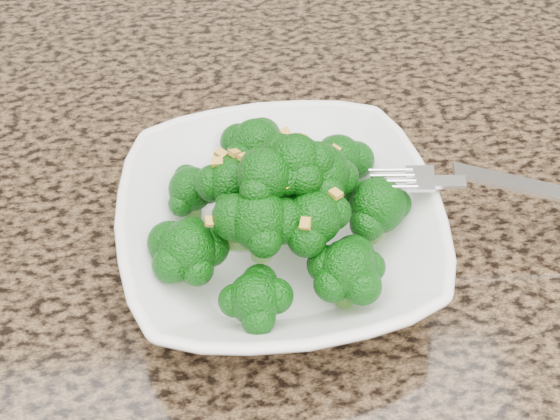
{
  "coord_description": "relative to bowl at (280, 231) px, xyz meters",
  "views": [
    {
      "loc": [
        -0.01,
        -0.07,
        1.31
      ],
      "look_at": [
        0.02,
        0.25,
        0.95
      ],
      "focal_mm": 45.0,
      "sensor_mm": 36.0,
      "label": 1
    }
  ],
  "objects": [
    {
      "name": "granite_counter",
      "position": [
        -0.02,
        0.05,
        -0.04
      ],
      "size": [
        1.64,
        1.04,
        0.03
      ],
      "primitive_type": "cube",
      "color": "brown",
      "rests_on": "cabinet"
    },
    {
      "name": "bowl",
      "position": [
        0.0,
        0.0,
        0.0
      ],
      "size": [
        0.24,
        0.24,
        0.06
      ],
      "primitive_type": "imported",
      "rotation": [
        0.0,
        0.0,
        0.06
      ],
      "color": "white",
      "rests_on": "granite_counter"
    },
    {
      "name": "broccoli_pile",
      "position": [
        0.0,
        0.0,
        0.07
      ],
      "size": [
        0.2,
        0.2,
        0.08
      ],
      "primitive_type": null,
      "color": "#095109",
      "rests_on": "bowl"
    },
    {
      "name": "garlic_topping",
      "position": [
        -0.0,
        0.0,
        0.11
      ],
      "size": [
        0.12,
        0.12,
        0.01
      ],
      "primitive_type": null,
      "color": "gold",
      "rests_on": "broccoli_pile"
    },
    {
      "name": "fork",
      "position": [
        0.12,
        0.0,
        0.03
      ],
      "size": [
        0.2,
        0.07,
        0.01
      ],
      "primitive_type": null,
      "rotation": [
        0.0,
        0.0,
        -0.19
      ],
      "color": "silver",
      "rests_on": "bowl"
    }
  ]
}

